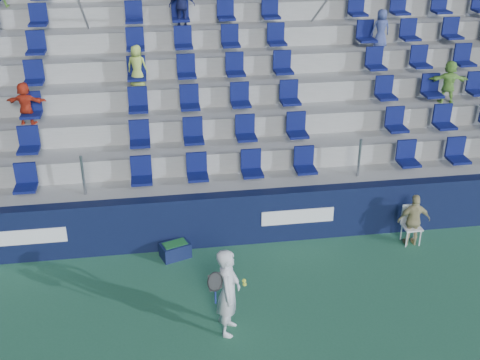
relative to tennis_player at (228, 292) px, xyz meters
name	(u,v)px	position (x,y,z in m)	size (l,w,h in m)	color
ground	(252,338)	(0.38, -0.27, -0.84)	(70.00, 70.00, 0.00)	#2D6A4A
sponsor_wall	(229,219)	(0.38, 2.88, -0.24)	(24.00, 0.32, 1.20)	#0E1534
grandstand	(204,81)	(0.38, 7.97, 1.29)	(24.00, 8.17, 6.63)	#A2A29D
tennis_player	(228,292)	(0.00, 0.00, 0.00)	(0.69, 0.70, 1.68)	silver
line_judge_chair	(411,221)	(4.33, 2.37, -0.35)	(0.39, 0.40, 0.87)	white
line_judge	(414,220)	(4.33, 2.23, -0.24)	(0.71, 0.29, 1.21)	tan
ball_bin	(175,250)	(-0.81, 2.48, -0.66)	(0.69, 0.57, 0.34)	#10183D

